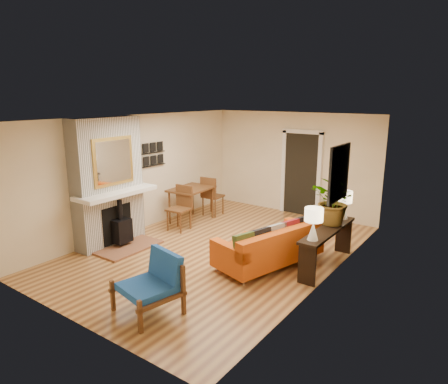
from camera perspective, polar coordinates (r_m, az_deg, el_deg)
The scene contains 10 objects.
room_shell at distance 9.65m, azimuth 11.44°, elevation 2.82°, with size 6.50×6.50×6.50m.
fireplace at distance 8.38m, azimuth -16.11°, elevation 0.92°, with size 1.09×1.68×2.60m.
sofa at distance 7.32m, azimuth 6.92°, elevation -7.74°, with size 1.41×2.22×0.81m.
ottoman at distance 7.68m, azimuth 4.33°, elevation -7.81°, with size 0.81×0.81×0.36m.
blue_chair at distance 5.89m, azimuth -9.97°, elevation -12.29°, with size 0.96×0.95×0.85m.
dining_table at distance 9.66m, azimuth -4.31°, elevation -0.42°, with size 0.88×1.90×1.01m.
console_table at distance 7.34m, azimuth 14.60°, elevation -6.19°, with size 0.34×1.85×0.72m.
lamp_near at distance 6.59m, azimuth 12.68°, elevation -3.93°, with size 0.30×0.30×0.54m.
lamp_far at distance 7.87m, azimuth 16.77°, elevation -1.29°, with size 0.30×0.30×0.54m.
houseplant at distance 7.42m, azimuth 15.59°, elevation -1.24°, with size 0.80×0.69×0.89m, color #1E5919.
Camera 1 is at (4.47, -6.02, 3.03)m, focal length 32.00 mm.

